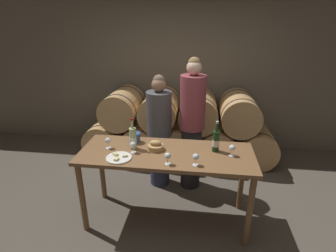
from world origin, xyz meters
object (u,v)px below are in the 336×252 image
wine_bottle_white (133,138)px  blue_crock (135,137)px  person_left (159,132)px  wine_glass_center (168,156)px  person_right (192,125)px  wine_glass_left (133,145)px  tasting_table (166,161)px  wine_bottle_red (216,141)px  wine_glass_far_left (108,141)px  wine_glass_right (196,157)px  bread_basket (156,146)px  cheese_plate (119,158)px  wine_glass_far_right (232,148)px

wine_bottle_white → blue_crock: wine_bottle_white is taller
person_left → blue_crock: (-0.20, -0.53, 0.15)m
person_left → wine_glass_center: person_left is taller
person_right → wine_bottle_white: (-0.62, -0.69, 0.09)m
blue_crock → wine_glass_left: size_ratio=1.02×
tasting_table → wine_bottle_red: 0.58m
tasting_table → person_left: size_ratio=1.19×
person_left → blue_crock: size_ratio=12.32×
person_right → wine_glass_far_left: person_right is taller
person_right → wine_glass_right: size_ratio=14.41×
wine_bottle_red → bread_basket: bearing=-175.4°
wine_bottle_red → cheese_plate: wine_bottle_red is taller
person_right → wine_glass_right: bearing=-85.4°
wine_bottle_white → wine_glass_left: wine_bottle_white is taller
wine_glass_far_left → wine_glass_center: bearing=-20.5°
bread_basket → person_right: bearing=61.8°
wine_glass_center → wine_bottle_white: bearing=145.5°
wine_glass_far_left → wine_glass_right: same height
wine_glass_center → wine_glass_right: same height
bread_basket → wine_glass_right: size_ratio=1.38×
wine_glass_far_left → wine_glass_left: size_ratio=1.00×
tasting_table → person_right: 0.79m
person_left → wine_bottle_white: (-0.18, -0.69, 0.21)m
wine_glass_right → wine_bottle_red: bearing=58.2°
tasting_table → wine_bottle_white: wine_bottle_white is taller
wine_bottle_red → wine_glass_center: 0.59m
tasting_table → wine_glass_far_left: bearing=178.8°
person_right → wine_bottle_red: 0.70m
tasting_table → wine_bottle_white: size_ratio=5.28×
wine_glass_left → cheese_plate: bearing=-128.4°
wine_bottle_white → blue_crock: bearing=96.8°
bread_basket → wine_glass_left: bearing=-157.2°
wine_bottle_white → wine_glass_right: size_ratio=2.85×
person_right → cheese_plate: 1.18m
person_left → bread_basket: size_ratio=9.12×
blue_crock → wine_glass_far_right: 1.11m
wine_glass_far_left → wine_glass_right: bearing=-14.2°
tasting_table → wine_glass_center: wine_glass_center is taller
blue_crock → wine_bottle_red: bearing=-6.8°
wine_bottle_white → wine_glass_far_left: (-0.28, -0.03, -0.04)m
cheese_plate → wine_glass_center: bearing=-5.7°
wine_bottle_white → wine_glass_far_left: wine_bottle_white is taller
wine_bottle_red → wine_glass_right: size_ratio=2.76×
tasting_table → wine_bottle_white: 0.45m
blue_crock → wine_glass_far_left: 0.32m
cheese_plate → wine_glass_left: 0.20m
wine_bottle_red → wine_glass_left: wine_bottle_red is taller
person_left → blue_crock: person_left is taller
bread_basket → tasting_table: bearing=-20.1°
bread_basket → wine_glass_far_left: 0.53m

